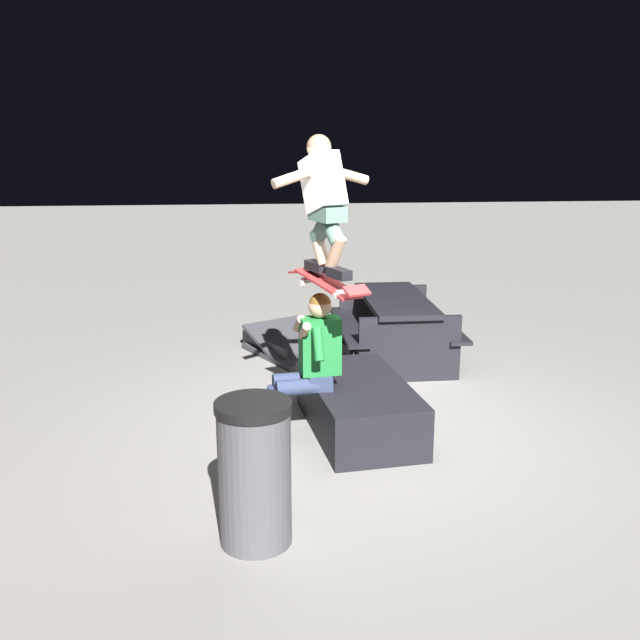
{
  "coord_description": "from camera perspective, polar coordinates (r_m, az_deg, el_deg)",
  "views": [
    {
      "loc": [
        -6.01,
        0.92,
        2.67
      ],
      "look_at": [
        0.03,
        0.38,
        1.06
      ],
      "focal_mm": 41.29,
      "sensor_mm": 36.0,
      "label": 1
    }
  ],
  "objects": [
    {
      "name": "skateboard",
      "position": [
        6.07,
        0.58,
        2.88
      ],
      "size": [
        1.01,
        0.61,
        0.14
      ],
      "color": "#B72D2D"
    },
    {
      "name": "skater_airborne",
      "position": [
        6.02,
        0.32,
        9.39
      ],
      "size": [
        0.63,
        0.84,
        1.12
      ],
      "color": "black"
    },
    {
      "name": "kicker_ramp",
      "position": [
        8.88,
        -1.9,
        -2.2
      ],
      "size": [
        1.4,
        1.31,
        0.41
      ],
      "color": "#38383D",
      "rests_on": "ground"
    },
    {
      "name": "picnic_table_back",
      "position": [
        8.58,
        5.86,
        0.13
      ],
      "size": [
        1.72,
        1.37,
        0.75
      ],
      "color": "black",
      "rests_on": "ground"
    },
    {
      "name": "person_sitting_on_ledge",
      "position": [
        6.35,
        -0.92,
        -3.07
      ],
      "size": [
        0.6,
        0.78,
        1.29
      ],
      "color": "#2D3856",
      "rests_on": "ground"
    },
    {
      "name": "trash_bin",
      "position": [
        4.87,
        -5.09,
        -11.71
      ],
      "size": [
        0.5,
        0.5,
        0.98
      ],
      "color": "#47474C",
      "rests_on": "ground"
    },
    {
      "name": "ground_plane",
      "position": [
        6.64,
        3.37,
        -8.85
      ],
      "size": [
        40.0,
        40.0,
        0.0
      ],
      "primitive_type": "plane",
      "color": "gray"
    },
    {
      "name": "ledge_box_main",
      "position": [
        6.65,
        3.0,
        -6.68
      ],
      "size": [
        1.68,
        1.03,
        0.46
      ],
      "primitive_type": "cube",
      "rotation": [
        0.0,
        0.0,
        0.13
      ],
      "color": "black",
      "rests_on": "ground"
    }
  ]
}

